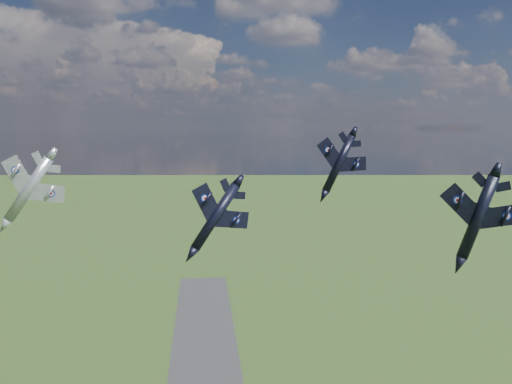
{
  "coord_description": "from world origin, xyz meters",
  "views": [
    {
      "loc": [
        -0.48,
        -54.08,
        92.99
      ],
      "look_at": [
        7.36,
        16.7,
        83.89
      ],
      "focal_mm": 35.0,
      "sensor_mm": 36.0,
      "label": 1
    }
  ],
  "objects_px": {
    "jet_right_navy": "(478,217)",
    "jet_high_navy": "(339,164)",
    "jet_lead_navy": "(216,217)",
    "jet_left_silver": "(29,189)"
  },
  "relations": [
    {
      "from": "jet_right_navy",
      "to": "jet_high_navy",
      "type": "bearing_deg",
      "value": 117.15
    },
    {
      "from": "jet_high_navy",
      "to": "jet_lead_navy",
      "type": "bearing_deg",
      "value": -132.01
    },
    {
      "from": "jet_high_navy",
      "to": "jet_left_silver",
      "type": "xyz_separation_m",
      "value": [
        -52.54,
        -10.81,
        -2.83
      ]
    },
    {
      "from": "jet_lead_navy",
      "to": "jet_high_navy",
      "type": "relative_size",
      "value": 0.8
    },
    {
      "from": "jet_lead_navy",
      "to": "jet_high_navy",
      "type": "height_order",
      "value": "jet_high_navy"
    },
    {
      "from": "jet_lead_navy",
      "to": "jet_left_silver",
      "type": "distance_m",
      "value": 35.27
    },
    {
      "from": "jet_lead_navy",
      "to": "jet_right_navy",
      "type": "xyz_separation_m",
      "value": [
        28.95,
        -7.94,
        0.74
      ]
    },
    {
      "from": "jet_right_navy",
      "to": "jet_high_navy",
      "type": "distance_m",
      "value": 40.04
    },
    {
      "from": "jet_right_navy",
      "to": "jet_high_navy",
      "type": "xyz_separation_m",
      "value": [
        -4.83,
        39.6,
        3.3
      ]
    },
    {
      "from": "jet_left_silver",
      "to": "jet_right_navy",
      "type": "bearing_deg",
      "value": -24.11
    }
  ]
}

